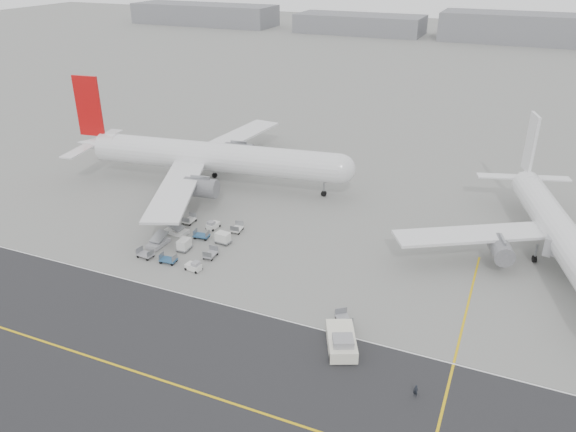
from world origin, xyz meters
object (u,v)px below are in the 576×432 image
at_px(airliner_b, 561,235).
at_px(ground_crew_a, 416,391).
at_px(pushback_tug, 342,341).
at_px(airliner_a, 208,157).

relative_size(airliner_b, ground_crew_a, 32.06).
xyz_separation_m(pushback_tug, ground_crew_a, (9.96, -4.62, -0.29)).
xyz_separation_m(airliner_a, ground_crew_a, (51.26, -43.75, -5.19)).
bearing_deg(pushback_tug, airliner_b, 29.35).
xyz_separation_m(airliner_b, ground_crew_a, (-13.90, -36.70, -4.29)).
height_order(airliner_a, pushback_tug, airliner_a).
bearing_deg(pushback_tug, ground_crew_a, -48.89).
bearing_deg(airliner_a, ground_crew_a, -138.61).
bearing_deg(airliner_b, ground_crew_a, -127.23).
bearing_deg(airliner_a, airliner_b, -104.31).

